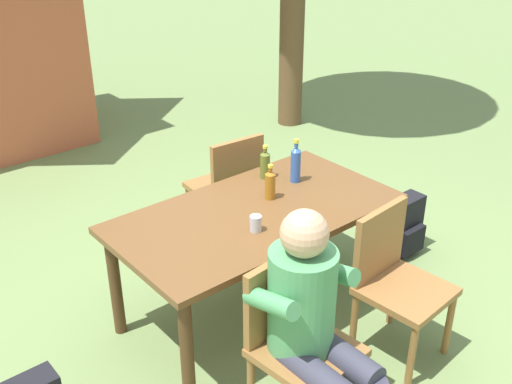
# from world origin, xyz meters

# --- Properties ---
(ground_plane) EXTENTS (24.00, 24.00, 0.00)m
(ground_plane) POSITION_xyz_m (0.00, 0.00, 0.00)
(ground_plane) COLOR #6B844C
(dining_table) EXTENTS (1.68, 0.90, 0.72)m
(dining_table) POSITION_xyz_m (0.00, 0.00, 0.64)
(dining_table) COLOR brown
(dining_table) RESTS_ON ground_plane
(chair_near_left) EXTENTS (0.48, 0.48, 0.87)m
(chair_near_left) POSITION_xyz_m (-0.39, -0.75, 0.49)
(chair_near_left) COLOR olive
(chair_near_left) RESTS_ON ground_plane
(chair_near_right) EXTENTS (0.47, 0.47, 0.87)m
(chair_near_right) POSITION_xyz_m (0.37, -0.75, 0.49)
(chair_near_right) COLOR olive
(chair_near_right) RESTS_ON ground_plane
(chair_far_right) EXTENTS (0.47, 0.47, 0.87)m
(chair_far_right) POSITION_xyz_m (0.37, 0.75, 0.49)
(chair_far_right) COLOR olive
(chair_far_right) RESTS_ON ground_plane
(person_in_white_shirt) EXTENTS (0.47, 0.62, 1.18)m
(person_in_white_shirt) POSITION_xyz_m (-0.38, -0.86, 0.66)
(person_in_white_shirt) COLOR #4C935B
(person_in_white_shirt) RESTS_ON ground_plane
(bottle_olive) EXTENTS (0.06, 0.06, 0.23)m
(bottle_olive) POSITION_xyz_m (0.33, 0.30, 0.82)
(bottle_olive) COLOR #566623
(bottle_olive) RESTS_ON dining_table
(bottle_blue) EXTENTS (0.06, 0.06, 0.29)m
(bottle_blue) POSITION_xyz_m (0.44, 0.13, 0.85)
(bottle_blue) COLOR #2D56A3
(bottle_blue) RESTS_ON dining_table
(bottle_amber) EXTENTS (0.06, 0.06, 0.22)m
(bottle_amber) POSITION_xyz_m (0.16, 0.06, 0.82)
(bottle_amber) COLOR #996019
(bottle_amber) RESTS_ON dining_table
(cup_steel) EXTENTS (0.07, 0.07, 0.09)m
(cup_steel) POSITION_xyz_m (-0.15, -0.18, 0.77)
(cup_steel) COLOR #B2B7BC
(cup_steel) RESTS_ON dining_table
(cup_white) EXTENTS (0.07, 0.07, 0.08)m
(cup_white) POSITION_xyz_m (-0.08, -0.37, 0.76)
(cup_white) COLOR white
(cup_white) RESTS_ON dining_table
(backpack_by_far_side) EXTENTS (0.31, 0.20, 0.44)m
(backpack_by_far_side) POSITION_xyz_m (1.25, -0.17, 0.21)
(backpack_by_far_side) COLOR black
(backpack_by_far_side) RESTS_ON ground_plane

